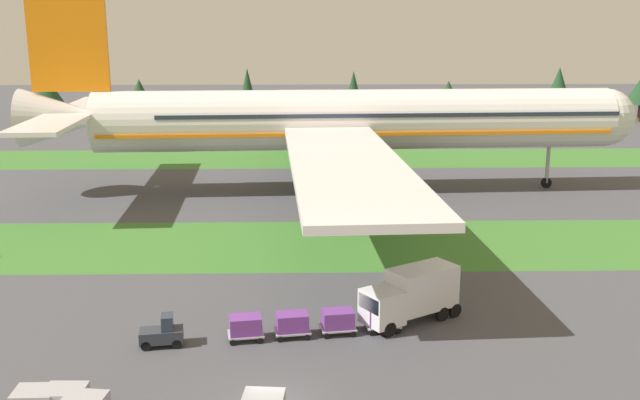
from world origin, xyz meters
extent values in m
cube|color=#3D752D|center=(0.00, 27.51, 0.00)|extent=(320.00, 15.00, 0.01)
cube|color=#3D752D|center=(0.00, 69.52, 0.00)|extent=(320.00, 15.00, 0.01)
cylinder|color=silver|center=(7.64, 48.52, 8.38)|extent=(59.08, 9.82, 6.84)
sphere|color=silver|center=(37.00, 50.01, 8.38)|extent=(6.70, 6.70, 6.70)
cone|color=silver|center=(-24.59, 46.87, 8.89)|extent=(10.36, 7.00, 6.50)
cube|color=orange|center=(7.64, 48.52, 7.18)|extent=(57.65, 9.88, 0.36)
cube|color=#283342|center=(11.22, 48.70, 9.23)|extent=(51.92, 9.52, 0.44)
cube|color=silver|center=(2.88, 71.44, 7.69)|extent=(11.32, 39.87, 0.62)
cylinder|color=#A3A3A8|center=(4.58, 65.61, 5.44)|extent=(5.92, 4.05, 3.76)
cube|color=silver|center=(5.23, 25.22, 7.69)|extent=(11.32, 39.87, 0.62)
cylinder|color=#A3A3A8|center=(6.33, 31.20, 5.44)|extent=(5.92, 4.05, 3.76)
cube|color=silver|center=(-24.35, 56.12, 9.40)|extent=(5.94, 14.59, 0.43)
cube|color=silver|center=(-23.41, 37.70, 9.40)|extent=(5.94, 14.59, 0.43)
cube|color=orange|center=(-23.88, 46.91, 17.61)|extent=(8.42, 1.16, 11.62)
cylinder|color=#A3A3A8|center=(30.55, 49.68, 3.97)|extent=(0.44, 0.44, 6.75)
cylinder|color=black|center=(30.55, 49.68, 0.60)|extent=(1.22, 0.48, 1.20)
cylinder|color=#A3A3A8|center=(2.85, 52.38, 4.10)|extent=(0.44, 0.44, 6.50)
cylinder|color=black|center=(2.85, 52.38, 0.85)|extent=(1.73, 0.68, 1.70)
cylinder|color=#A3A3A8|center=(3.26, 44.19, 4.10)|extent=(0.44, 0.44, 6.50)
cylinder|color=black|center=(3.26, 44.19, 0.85)|extent=(1.73, 0.68, 1.70)
cube|color=#2D333D|center=(-7.04, 7.01, 0.69)|extent=(2.76, 1.66, 0.77)
cube|color=#283342|center=(-6.65, 7.06, 1.52)|extent=(0.85, 1.18, 0.90)
cylinder|color=black|center=(-7.86, 6.34, 0.30)|extent=(0.62, 0.28, 0.60)
cylinder|color=black|center=(-8.01, 7.43, 0.30)|extent=(0.62, 0.28, 0.60)
cylinder|color=black|center=(-6.06, 6.59, 0.30)|extent=(0.62, 0.28, 0.60)
cylinder|color=black|center=(-6.21, 7.68, 0.30)|extent=(0.62, 0.28, 0.60)
cube|color=#A3A3A8|center=(-1.99, 7.73, 0.40)|extent=(2.39, 1.80, 0.10)
cube|color=#70388E|center=(-1.99, 7.73, 1.00)|extent=(2.10, 1.58, 1.10)
cylinder|color=black|center=(-2.72, 6.93, 0.20)|extent=(0.41, 0.18, 0.40)
cylinder|color=black|center=(-2.91, 8.30, 0.20)|extent=(0.41, 0.18, 0.40)
cylinder|color=black|center=(-1.06, 7.17, 0.20)|extent=(0.41, 0.18, 0.40)
cylinder|color=black|center=(-1.26, 8.53, 0.20)|extent=(0.41, 0.18, 0.40)
cube|color=#A3A3A8|center=(0.88, 8.14, 0.40)|extent=(2.39, 1.80, 0.10)
cube|color=#70388E|center=(0.88, 8.14, 1.00)|extent=(2.10, 1.58, 1.10)
cylinder|color=black|center=(0.15, 7.34, 0.20)|extent=(0.41, 0.18, 0.40)
cylinder|color=black|center=(-0.04, 8.71, 0.20)|extent=(0.41, 0.18, 0.40)
cylinder|color=black|center=(1.81, 7.58, 0.20)|extent=(0.41, 0.18, 0.40)
cylinder|color=black|center=(1.61, 8.94, 0.20)|extent=(0.41, 0.18, 0.40)
cube|color=#A3A3A8|center=(3.75, 8.55, 0.40)|extent=(2.39, 1.80, 0.10)
cube|color=#70388E|center=(3.75, 8.55, 1.00)|extent=(2.10, 1.58, 1.10)
cylinder|color=black|center=(3.03, 7.75, 0.20)|extent=(0.41, 0.18, 0.40)
cylinder|color=black|center=(2.83, 9.12, 0.20)|extent=(0.41, 0.18, 0.40)
cylinder|color=black|center=(4.68, 7.99, 0.20)|extent=(0.41, 0.18, 0.40)
cylinder|color=black|center=(4.48, 9.35, 0.20)|extent=(0.41, 0.18, 0.40)
cube|color=#A3A3A8|center=(6.63, 8.96, 0.40)|extent=(2.39, 1.80, 0.10)
cube|color=#70388E|center=(6.63, 8.96, 1.00)|extent=(2.10, 1.58, 1.10)
cylinder|color=black|center=(5.90, 8.16, 0.20)|extent=(0.41, 0.18, 0.40)
cylinder|color=black|center=(5.70, 9.53, 0.20)|extent=(0.41, 0.18, 0.40)
cylinder|color=black|center=(7.55, 8.40, 0.20)|extent=(0.41, 0.18, 0.40)
cylinder|color=black|center=(7.36, 9.77, 0.20)|extent=(0.41, 0.18, 0.40)
cube|color=silver|center=(6.59, 9.04, 1.58)|extent=(3.09, 3.12, 2.20)
cube|color=#283342|center=(5.69, 8.48, 2.02)|extent=(1.17, 1.80, 0.97)
cube|color=silver|center=(9.43, 10.82, 2.18)|extent=(5.03, 4.34, 2.80)
cylinder|color=black|center=(6.93, 8.08, 0.48)|extent=(0.97, 0.76, 0.96)
cylinder|color=black|center=(5.87, 9.77, 0.48)|extent=(0.97, 0.76, 0.96)
cylinder|color=black|center=(10.72, 10.45, 0.48)|extent=(0.97, 0.76, 0.96)
cylinder|color=black|center=(9.66, 12.15, 0.48)|extent=(0.97, 0.76, 0.96)
cylinder|color=black|center=(11.67, 11.05, 0.48)|extent=(0.97, 0.76, 0.96)
cylinder|color=black|center=(10.61, 12.74, 0.48)|extent=(0.97, 0.76, 0.96)
cylinder|color=black|center=(9.90, 14.73, 0.42)|extent=(0.18, 0.18, 0.85)
cylinder|color=black|center=(9.91, 14.95, 0.42)|extent=(0.18, 0.18, 0.85)
cylinder|color=orange|center=(9.90, 14.84, 1.16)|extent=(0.36, 0.36, 0.62)
sphere|color=tan|center=(9.90, 14.84, 1.62)|extent=(0.24, 0.24, 0.24)
cylinder|color=orange|center=(9.90, 14.61, 1.13)|extent=(0.10, 0.10, 0.58)
cylinder|color=orange|center=(9.91, 15.07, 1.13)|extent=(0.10, 0.10, 0.58)
cylinder|color=#4C3823|center=(-48.88, 110.47, 1.89)|extent=(0.70, 0.70, 3.78)
cone|color=#1E4223|center=(-48.88, 110.47, 6.48)|extent=(6.19, 6.19, 5.40)
cylinder|color=#4C3823|center=(-29.93, 106.60, 1.66)|extent=(0.70, 0.70, 3.32)
cone|color=#1E4223|center=(-29.93, 106.60, 6.03)|extent=(4.98, 4.98, 5.42)
cylinder|color=#4C3823|center=(-9.40, 109.58, 1.52)|extent=(0.70, 0.70, 3.04)
cone|color=#1E4223|center=(-9.40, 109.58, 6.82)|extent=(3.60, 3.60, 7.56)
cylinder|color=#4C3823|center=(11.34, 107.28, 1.46)|extent=(0.70, 0.70, 2.93)
cone|color=#1E4223|center=(11.34, 107.28, 6.56)|extent=(3.76, 3.76, 7.26)
cylinder|color=#4C3823|center=(29.39, 104.87, 1.54)|extent=(0.70, 0.70, 3.09)
cone|color=#1E4223|center=(29.39, 104.87, 5.77)|extent=(5.20, 5.20, 5.36)
cylinder|color=#4C3823|center=(50.86, 105.53, 1.47)|extent=(0.70, 0.70, 2.94)
cone|color=#1E4223|center=(50.86, 105.53, 6.95)|extent=(5.62, 5.62, 8.02)
cylinder|color=#4C3823|center=(68.72, 108.83, 1.76)|extent=(0.70, 0.70, 3.52)
camera|label=1|loc=(1.68, -33.72, 19.07)|focal=40.53mm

